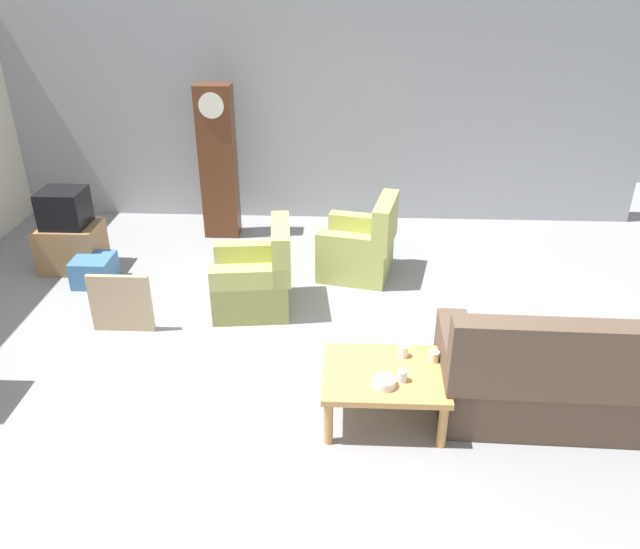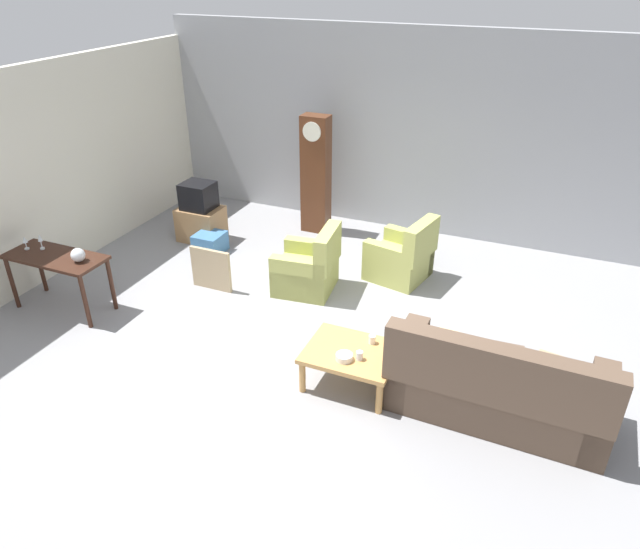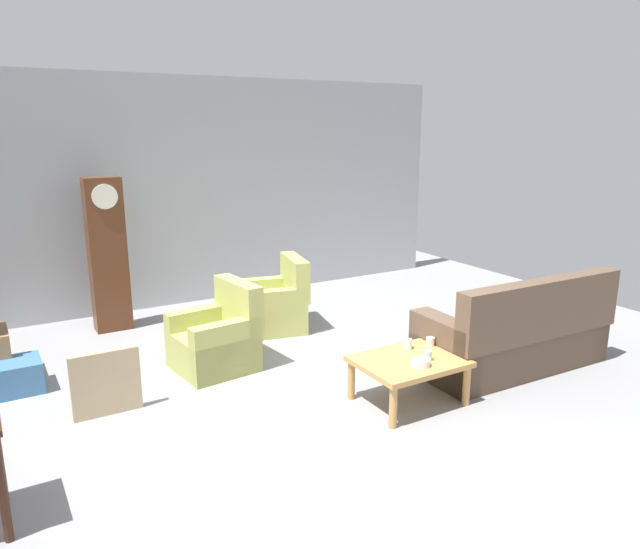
# 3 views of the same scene
# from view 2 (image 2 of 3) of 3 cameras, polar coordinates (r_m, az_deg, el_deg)

# --- Properties ---
(ground_plane) EXTENTS (10.40, 10.40, 0.00)m
(ground_plane) POSITION_cam_2_polar(r_m,az_deg,el_deg) (7.11, -0.05, -6.06)
(ground_plane) COLOR gray
(garage_door_wall) EXTENTS (8.40, 0.16, 3.20)m
(garage_door_wall) POSITION_cam_2_polar(r_m,az_deg,el_deg) (9.58, 8.66, 13.58)
(garage_door_wall) COLOR #9EA0A5
(garage_door_wall) RESTS_ON ground_plane
(pegboard_wall_left) EXTENTS (0.12, 6.40, 2.88)m
(pegboard_wall_left) POSITION_cam_2_polar(r_m,az_deg,el_deg) (9.07, -24.54, 9.39)
(pegboard_wall_left) COLOR silver
(pegboard_wall_left) RESTS_ON ground_plane
(couch_floral) EXTENTS (2.12, 0.93, 1.04)m
(couch_floral) POSITION_cam_2_polar(r_m,az_deg,el_deg) (6.03, 16.92, -10.72)
(couch_floral) COLOR brown
(couch_floral) RESTS_ON ground_plane
(armchair_olive_near) EXTENTS (0.87, 0.84, 0.92)m
(armchair_olive_near) POSITION_cam_2_polar(r_m,az_deg,el_deg) (7.93, -1.13, 0.50)
(armchair_olive_near) COLOR tan
(armchair_olive_near) RESTS_ON ground_plane
(armchair_olive_far) EXTENTS (0.93, 0.91, 0.92)m
(armchair_olive_far) POSITION_cam_2_polar(r_m,az_deg,el_deg) (8.30, 8.04, 1.57)
(armchair_olive_far) COLOR tan
(armchair_olive_far) RESTS_ON ground_plane
(coffee_table_wood) EXTENTS (0.96, 0.76, 0.43)m
(coffee_table_wood) POSITION_cam_2_polar(r_m,az_deg,el_deg) (6.19, 3.09, -7.93)
(coffee_table_wood) COLOR tan
(coffee_table_wood) RESTS_ON ground_plane
(console_table_dark) EXTENTS (1.30, 0.56, 0.77)m
(console_table_dark) POSITION_cam_2_polar(r_m,az_deg,el_deg) (8.05, -24.45, 0.99)
(console_table_dark) COLOR #381E14
(console_table_dark) RESTS_ON ground_plane
(grandfather_clock) EXTENTS (0.44, 0.30, 1.93)m
(grandfather_clock) POSITION_cam_2_polar(r_m,az_deg,el_deg) (9.49, -0.41, 9.77)
(grandfather_clock) COLOR #562D19
(grandfather_clock) RESTS_ON ground_plane
(tv_stand_cabinet) EXTENTS (0.68, 0.52, 0.54)m
(tv_stand_cabinet) POSITION_cam_2_polar(r_m,az_deg,el_deg) (9.59, -11.59, 4.91)
(tv_stand_cabinet) COLOR #997047
(tv_stand_cabinet) RESTS_ON ground_plane
(tv_crt) EXTENTS (0.48, 0.44, 0.42)m
(tv_crt) POSITION_cam_2_polar(r_m,az_deg,el_deg) (9.41, -11.87, 7.59)
(tv_crt) COLOR black
(tv_crt) RESTS_ON tv_stand_cabinet
(framed_picture_leaning) EXTENTS (0.60, 0.05, 0.60)m
(framed_picture_leaning) POSITION_cam_2_polar(r_m,az_deg,el_deg) (8.08, -10.66, 0.51)
(framed_picture_leaning) COLOR tan
(framed_picture_leaning) RESTS_ON ground_plane
(storage_box_blue) EXTENTS (0.42, 0.44, 0.31)m
(storage_box_blue) POSITION_cam_2_polar(r_m,az_deg,el_deg) (9.18, -10.75, 3.08)
(storage_box_blue) COLOR teal
(storage_box_blue) RESTS_ON ground_plane
(glass_dome_cloche) EXTENTS (0.17, 0.17, 0.17)m
(glass_dome_cloche) POSITION_cam_2_polar(r_m,az_deg,el_deg) (7.70, -22.69, 1.78)
(glass_dome_cloche) COLOR silver
(glass_dome_cloche) RESTS_ON console_table_dark
(cup_white_porcelain) EXTENTS (0.07, 0.07, 0.10)m
(cup_white_porcelain) POSITION_cam_2_polar(r_m,az_deg,el_deg) (6.25, 5.15, -6.37)
(cup_white_porcelain) COLOR white
(cup_white_porcelain) RESTS_ON coffee_table_wood
(cup_blue_rimmed) EXTENTS (0.07, 0.07, 0.10)m
(cup_blue_rimmed) POSITION_cam_2_polar(r_m,az_deg,el_deg) (6.01, 3.91, -7.95)
(cup_blue_rimmed) COLOR silver
(cup_blue_rimmed) RESTS_ON coffee_table_wood
(cup_cream_tall) EXTENTS (0.08, 0.08, 0.09)m
(cup_cream_tall) POSITION_cam_2_polar(r_m,az_deg,el_deg) (6.16, 7.10, -7.12)
(cup_cream_tall) COLOR beige
(cup_cream_tall) RESTS_ON coffee_table_wood
(bowl_white_stacked) EXTENTS (0.17, 0.17, 0.07)m
(bowl_white_stacked) POSITION_cam_2_polar(r_m,az_deg,el_deg) (6.00, 2.40, -8.10)
(bowl_white_stacked) COLOR white
(bowl_white_stacked) RESTS_ON coffee_table_wood
(wine_glass_tall) EXTENTS (0.07, 0.07, 0.18)m
(wine_glass_tall) POSITION_cam_2_polar(r_m,az_deg,el_deg) (8.29, -27.01, 2.95)
(wine_glass_tall) COLOR silver
(wine_glass_tall) RESTS_ON console_table_dark
(wine_glass_mid) EXTENTS (0.06, 0.06, 0.21)m
(wine_glass_mid) POSITION_cam_2_polar(r_m,az_deg,el_deg) (8.20, -25.80, 3.13)
(wine_glass_mid) COLOR silver
(wine_glass_mid) RESTS_ON console_table_dark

